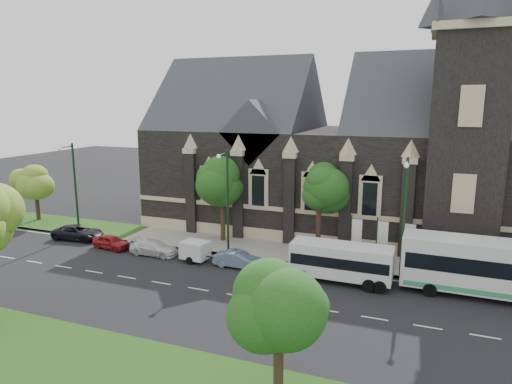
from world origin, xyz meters
The scene contains 20 objects.
ground centered at (0.00, 0.00, 0.00)m, with size 160.00×160.00×0.00m, color black.
sidewalk centered at (0.00, 9.50, 0.07)m, with size 80.00×5.00×0.15m, color gray.
museum centered at (5.12, 18.78, 8.17)m, with size 40.00×17.70×29.90m.
tree_park_east centered at (6.18, -9.32, 4.62)m, with size 3.40×3.40×6.28m.
tree_walk_right centered at (3.21, 10.71, 5.82)m, with size 4.08×4.08×7.80m.
tree_walk_left centered at (-5.80, 10.70, 5.73)m, with size 3.91×3.91×7.64m.
tree_walk_far centered at (-27.82, 10.18, 4.62)m, with size 3.40×3.40×6.28m.
street_lamp_near centered at (10.00, 7.09, 5.11)m, with size 0.36×1.88×9.00m.
street_lamp_mid centered at (-4.00, 7.09, 5.11)m, with size 0.36×1.88×9.00m.
street_lamp_far centered at (-20.00, 7.09, 5.11)m, with size 0.36×1.88×9.00m.
banner_flag_left centered at (6.29, 9.00, 2.38)m, with size 0.90×0.10×4.00m.
banner_flag_center centered at (8.29, 9.00, 2.38)m, with size 0.90×0.10×4.00m.
banner_flag_right centered at (10.29, 9.00, 2.38)m, with size 0.90×0.10×4.00m.
tour_coach centered at (16.71, 5.82, 2.09)m, with size 13.22×3.18×3.84m.
shuttle_bus centered at (6.02, 4.93, 1.61)m, with size 7.22×2.58×2.78m.
box_trailer centered at (-5.89, 4.92, 0.94)m, with size 3.16×1.87×1.65m.
sedan centered at (-2.08, 4.93, 0.64)m, with size 1.35×3.86×1.27m, color #7A93B1.
car_far_red centered at (-14.38, 5.08, 0.61)m, with size 1.44×3.59×1.22m, color maroon.
car_far_white centered at (-9.93, 5.06, 0.62)m, with size 1.75×4.31×1.25m, color silver.
car_far_black centered at (-19.09, 6.20, 0.67)m, with size 2.23×4.83×1.34m, color black.
Camera 1 is at (11.32, -26.01, 12.87)m, focal length 31.63 mm.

